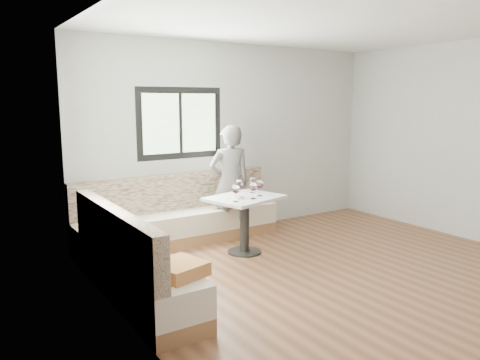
% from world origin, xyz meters
% --- Properties ---
extents(room, '(5.01, 5.01, 2.81)m').
position_xyz_m(room, '(-0.08, 0.08, 1.41)').
color(room, brown).
rests_on(room, ground).
extents(banquette, '(2.90, 2.80, 0.95)m').
position_xyz_m(banquette, '(-1.59, 1.62, 0.33)').
color(banquette, '#99653D').
rests_on(banquette, ground).
extents(table, '(1.06, 0.91, 0.75)m').
position_xyz_m(table, '(-0.53, 1.41, 0.56)').
color(table, black).
rests_on(table, ground).
extents(person, '(0.67, 0.52, 1.63)m').
position_xyz_m(person, '(-0.35, 2.07, 0.81)').
color(person, '#5A5653').
rests_on(person, ground).
extents(olive_ramekin, '(0.11, 0.11, 0.05)m').
position_xyz_m(olive_ramekin, '(-0.66, 1.35, 0.77)').
color(olive_ramekin, white).
rests_on(olive_ramekin, table).
extents(wine_glass_a, '(0.10, 0.10, 0.22)m').
position_xyz_m(wine_glass_a, '(-0.79, 1.22, 0.90)').
color(wine_glass_a, white).
rests_on(wine_glass_a, table).
extents(wine_glass_b, '(0.10, 0.10, 0.22)m').
position_xyz_m(wine_glass_b, '(-0.52, 1.23, 0.90)').
color(wine_glass_b, white).
rests_on(wine_glass_b, table).
extents(wine_glass_c, '(0.10, 0.10, 0.22)m').
position_xyz_m(wine_glass_c, '(-0.34, 1.34, 0.90)').
color(wine_glass_c, white).
rests_on(wine_glass_c, table).
extents(wine_glass_d, '(0.10, 0.10, 0.22)m').
position_xyz_m(wine_glass_d, '(-0.56, 1.50, 0.90)').
color(wine_glass_d, white).
rests_on(wine_glass_d, table).
extents(wine_glass_e, '(0.10, 0.10, 0.22)m').
position_xyz_m(wine_glass_e, '(-0.30, 1.57, 0.90)').
color(wine_glass_e, white).
rests_on(wine_glass_e, table).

